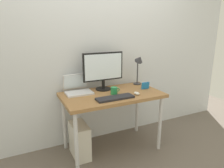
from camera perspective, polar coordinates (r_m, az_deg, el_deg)
ground_plane at (r=2.87m, az=0.00°, el=-17.12°), size 6.00×6.00×0.00m
back_wall at (r=2.79m, az=-3.54°, el=10.34°), size 4.40×0.04×2.60m
desk at (r=2.57m, az=0.00°, el=-4.21°), size 1.21×0.66×0.76m
monitor at (r=2.64m, az=-2.42°, el=4.16°), size 0.53×0.20×0.48m
laptop at (r=2.60m, az=-9.39°, el=-1.11°), size 0.32×0.28×0.22m
desk_lamp at (r=2.89m, az=7.39°, el=5.62°), size 0.11×0.16×0.43m
keyboard at (r=2.36m, az=0.85°, el=-3.80°), size 0.44×0.14×0.02m
mouse at (r=2.52m, az=6.78°, el=-2.55°), size 0.06×0.09×0.03m
coffee_mug at (r=2.51m, az=0.60°, el=-1.82°), size 0.12×0.08×0.09m
photo_frame at (r=2.74m, az=9.10°, el=-0.43°), size 0.11×0.03×0.09m
computer_tower at (r=2.66m, az=-8.85°, el=-14.98°), size 0.18×0.36×0.42m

